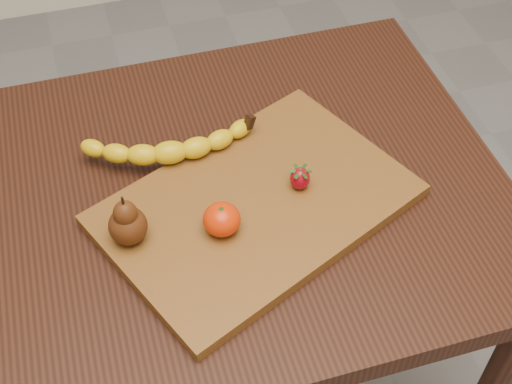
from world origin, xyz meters
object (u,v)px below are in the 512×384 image
object	(u,v)px
cutting_board	(256,205)
mandarin	(222,219)
table	(193,236)
pear	(126,219)

from	to	relation	value
cutting_board	mandarin	size ratio (longest dim) A/B	8.17
table	mandarin	bearing A→B (deg)	-71.99
cutting_board	pear	distance (m)	0.20
table	pear	xyz separation A→B (m)	(-0.10, -0.07, 0.16)
cutting_board	mandarin	world-z (taller)	mandarin
table	pear	bearing A→B (deg)	-144.69
cutting_board	pear	bearing A→B (deg)	161.36
cutting_board	pear	world-z (taller)	pear
pear	mandarin	world-z (taller)	pear
cutting_board	table	bearing A→B (deg)	126.17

